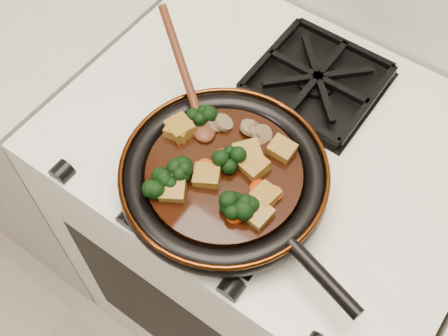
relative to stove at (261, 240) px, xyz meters
The scene contains 32 objects.
stove is the anchor object (origin of this frame).
burner_grate_front 0.48m from the stove, 90.00° to the right, with size 0.23×0.23×0.03m, color black, non-canonical shape.
burner_grate_back 0.48m from the stove, 90.00° to the left, with size 0.23×0.23×0.03m, color black, non-canonical shape.
skillet 0.52m from the stove, 92.58° to the right, with size 0.46×0.34×0.05m.
braising_sauce 0.52m from the stove, 93.40° to the right, with size 0.25×0.25×0.02m, color black.
tofu_cube_0 0.54m from the stove, 64.52° to the right, with size 0.04×0.04×0.02m, color brown.
tofu_cube_1 0.54m from the stove, 131.73° to the right, with size 0.04×0.04×0.02m, color brown.
tofu_cube_2 0.54m from the stove, 132.31° to the right, with size 0.04×0.04×0.02m, color brown.
tofu_cube_3 0.53m from the stove, 76.46° to the right, with size 0.04×0.04×0.02m, color brown.
tofu_cube_4 0.52m from the stove, 53.89° to the right, with size 0.04×0.03×0.02m, color brown.
tofu_cube_5 0.55m from the stove, 66.36° to the right, with size 0.04×0.04×0.02m, color brown.
tofu_cube_6 0.53m from the stove, 87.01° to the right, with size 0.04×0.04×0.02m, color brown.
tofu_cube_7 0.56m from the stove, 103.13° to the right, with size 0.04×0.04×0.02m, color brown.
tofu_cube_8 0.54m from the stove, 97.55° to the right, with size 0.04×0.04×0.02m, color brown.
broccoli_floret_0 0.54m from the stove, 92.81° to the right, with size 0.06×0.06×0.05m, color black, non-canonical shape.
broccoli_floret_1 0.56m from the stove, 108.11° to the right, with size 0.06×0.06×0.05m, color black, non-canonical shape.
broccoli_floret_2 0.55m from the stove, 74.68° to the right, with size 0.06×0.06×0.05m, color black, non-canonical shape.
broccoli_floret_3 0.57m from the stove, 107.21° to the right, with size 0.06×0.06×0.05m, color black, non-canonical shape.
broccoli_floret_4 0.56m from the stove, 77.54° to the right, with size 0.06×0.06×0.05m, color black, non-canonical shape.
broccoli_floret_5 0.54m from the stove, 137.16° to the right, with size 0.06×0.06×0.05m, color black, non-canonical shape.
broccoli_floret_6 0.56m from the stove, 109.98° to the right, with size 0.06×0.06×0.05m, color black, non-canonical shape.
carrot_coin_0 0.55m from the stove, 75.64° to the right, with size 0.03×0.03×0.01m, color #A52A04.
carrot_coin_1 0.53m from the stove, 102.42° to the right, with size 0.03×0.03×0.01m, color #A52A04.
carrot_coin_2 0.54m from the stove, 59.94° to the right, with size 0.03×0.03×0.01m, color #A52A04.
carrot_coin_3 0.54m from the stove, 69.27° to the right, with size 0.03×0.03×0.01m, color #A52A04.
carrot_coin_4 0.54m from the stove, 102.32° to the right, with size 0.03×0.03×0.01m, color #A52A04.
mushroom_slice_0 0.52m from the stove, 130.85° to the right, with size 0.03×0.03×0.01m, color brown.
mushroom_slice_1 0.53m from the stove, 131.95° to the right, with size 0.03×0.03×0.01m, color brown.
mushroom_slice_2 0.52m from the stove, 87.20° to the right, with size 0.03×0.03×0.01m, color brown.
mushroom_slice_3 0.52m from the stove, 109.89° to the right, with size 0.04×0.04×0.01m, color brown.
mushroom_slice_4 0.52m from the stove, 98.72° to the right, with size 0.03×0.03×0.01m, color brown.
wooden_spoon 0.56m from the stove, 153.93° to the right, with size 0.14×0.11×0.23m.
Camera 1 is at (0.26, 1.17, 1.72)m, focal length 45.00 mm.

